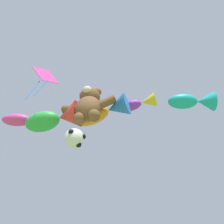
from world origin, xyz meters
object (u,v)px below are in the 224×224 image
fish_kite_tangerine (104,112)px  fish_kite_emerald (55,119)px  soccer_ball_kite (74,138)px  diamond_kite (44,77)px  fish_kite_magenta (28,120)px  fish_kite_teal (194,101)px  teddy_bear_kite (89,105)px  fish_kite_violet (139,104)px

fish_kite_tangerine → fish_kite_emerald: (-2.06, -0.20, -0.11)m
soccer_ball_kite → diamond_kite: diamond_kite is taller
fish_kite_emerald → fish_kite_magenta: size_ratio=1.11×
fish_kite_teal → fish_kite_tangerine: (-3.71, -0.45, -0.14)m
teddy_bear_kite → fish_kite_tangerine: size_ratio=0.94×
fish_kite_violet → diamond_kite: diamond_kite is taller
fish_kite_emerald → diamond_kite: size_ratio=0.73×
fish_kite_emerald → diamond_kite: bearing=-120.1°
fish_kite_violet → fish_kite_tangerine: (-1.45, -0.43, -0.81)m
soccer_ball_kite → fish_kite_magenta: fish_kite_magenta is taller
fish_kite_tangerine → fish_kite_emerald: bearing=-174.5°
fish_kite_violet → diamond_kite: bearing=-157.6°
teddy_bear_kite → soccer_ball_kite: (-0.41, 0.18, -1.89)m
fish_kite_teal → fish_kite_magenta: bearing=-175.6°
teddy_bear_kite → fish_kite_emerald: size_ratio=0.99×
teddy_bear_kite → fish_kite_magenta: (-2.93, 0.35, 0.35)m
soccer_ball_kite → fish_kite_emerald: fish_kite_emerald is taller
fish_kite_tangerine → fish_kite_magenta: 3.50m
soccer_ball_kite → fish_kite_emerald: 2.05m
soccer_ball_kite → fish_kite_teal: bearing=8.6°
teddy_bear_kite → fish_kite_emerald: 1.53m
fish_kite_teal → teddy_bear_kite: bearing=-168.1°
fish_kite_violet → fish_kite_magenta: (-4.93, -0.53, -0.41)m
soccer_ball_kite → diamond_kite: size_ratio=0.24×
soccer_ball_kite → diamond_kite: 4.46m
soccer_ball_kite → fish_kite_magenta: size_ratio=0.36×
fish_kite_violet → diamond_kite: (-4.14, -1.71, 1.34)m
fish_kite_teal → fish_kite_emerald: fish_kite_teal is taller
diamond_kite → fish_kite_emerald: bearing=59.9°
fish_kite_violet → teddy_bear_kite: bearing=-156.4°
teddy_bear_kite → fish_kite_magenta: size_ratio=1.10×
teddy_bear_kite → diamond_kite: diamond_kite is taller
fish_kite_magenta → diamond_kite: size_ratio=0.65×
fish_kite_teal → fish_kite_tangerine: size_ratio=0.80×
diamond_kite → fish_kite_teal: bearing=15.1°
soccer_ball_kite → fish_kite_emerald: (-1.09, 0.06, 1.73)m
teddy_bear_kite → fish_kite_emerald: (-1.51, 0.25, -0.16)m
fish_kite_violet → fish_kite_emerald: fish_kite_violet is taller
fish_kite_magenta → diamond_kite: diamond_kite is taller
fish_kite_tangerine → diamond_kite: 3.67m
soccer_ball_kite → fish_kite_emerald: bearing=176.7°
fish_kite_tangerine → fish_kite_magenta: size_ratio=1.17×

